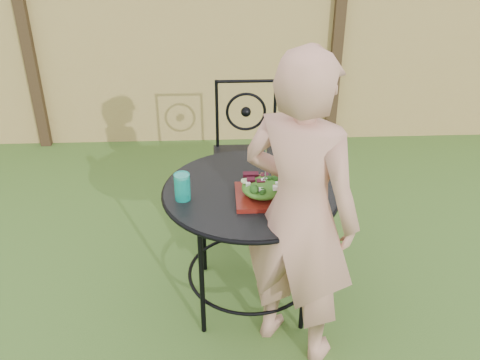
{
  "coord_description": "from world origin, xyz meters",
  "views": [
    {
      "loc": [
        0.26,
        -2.35,
        2.12
      ],
      "look_at": [
        0.37,
        0.08,
        0.75
      ],
      "focal_mm": 40.0,
      "sensor_mm": 36.0,
      "label": 1
    }
  ],
  "objects": [
    {
      "name": "fence",
      "position": [
        -0.0,
        2.19,
        0.95
      ],
      "size": [
        8.0,
        0.12,
        1.9
      ],
      "color": "tan",
      "rests_on": "ground"
    },
    {
      "name": "diner",
      "position": [
        0.63,
        -0.33,
        0.79
      ],
      "size": [
        0.69,
        0.64,
        1.58
      ],
      "primitive_type": "imported",
      "rotation": [
        0.0,
        0.0,
        2.52
      ],
      "color": "tan",
      "rests_on": "ground"
    },
    {
      "name": "patio_table",
      "position": [
        0.43,
        0.03,
        0.59
      ],
      "size": [
        0.92,
        0.92,
        0.72
      ],
      "color": "black",
      "rests_on": "ground"
    },
    {
      "name": "salad",
      "position": [
        0.48,
        -0.07,
        0.79
      ],
      "size": [
        0.21,
        0.21,
        0.08
      ],
      "primitive_type": "ellipsoid",
      "color": "#235614",
      "rests_on": "salad_plate"
    },
    {
      "name": "salad_plate",
      "position": [
        0.48,
        -0.07,
        0.74
      ],
      "size": [
        0.27,
        0.27,
        0.02
      ],
      "primitive_type": "cube",
      "color": "#4F130B",
      "rests_on": "patio_table"
    },
    {
      "name": "ground",
      "position": [
        0.0,
        0.0,
        0.0
      ],
      "size": [
        60.0,
        60.0,
        0.0
      ],
      "primitive_type": "plane",
      "color": "#2B4B18",
      "rests_on": "ground"
    },
    {
      "name": "drinking_glass",
      "position": [
        0.08,
        -0.06,
        0.79
      ],
      "size": [
        0.08,
        0.08,
        0.14
      ],
      "primitive_type": "cylinder",
      "color": "#0C8E7B",
      "rests_on": "patio_table"
    },
    {
      "name": "patio_chair",
      "position": [
        0.46,
        0.93,
        0.5
      ],
      "size": [
        0.46,
        0.46,
        0.95
      ],
      "color": "black",
      "rests_on": "ground"
    },
    {
      "name": "fork",
      "position": [
        0.49,
        -0.07,
        0.92
      ],
      "size": [
        0.01,
        0.01,
        0.18
      ],
      "primitive_type": "cylinder",
      "color": "silver",
      "rests_on": "salad"
    }
  ]
}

